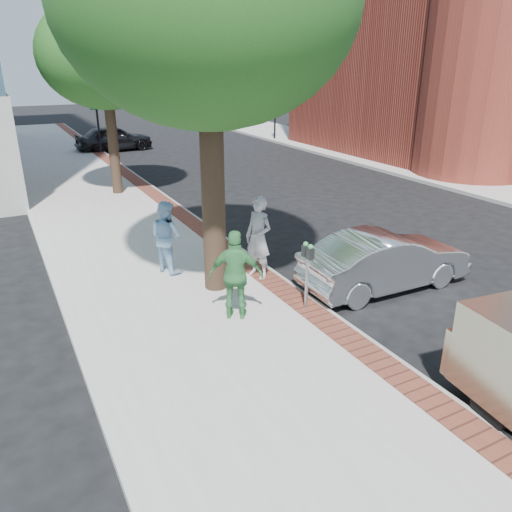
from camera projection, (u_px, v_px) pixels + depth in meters
ground at (279, 321)px, 10.48m from camera, size 120.00×120.00×0.00m
sidewalk at (117, 225)px, 16.39m from camera, size 5.00×60.00×0.15m
brick_strip at (180, 213)px, 17.31m from camera, size 0.60×60.00×0.01m
curb at (190, 214)px, 17.50m from camera, size 0.10×60.00×0.15m
sidewalk_far at (460, 176)px, 23.34m from camera, size 5.00×60.00×0.15m
church at (488, 19)px, 27.74m from camera, size 19.00×16.00×20.40m
signal_near at (97, 115)px, 28.16m from camera, size 0.70×0.15×3.80m
signal_far at (275, 106)px, 33.19m from camera, size 0.70×0.15×3.80m
tree_near at (207, 0)px, 9.53m from camera, size 6.00×6.00×8.51m
tree_far at (104, 55)px, 18.20m from camera, size 4.80×4.80×7.14m
parking_meter at (307, 262)px, 10.36m from camera, size 0.12×0.32×1.47m
person_gray at (259, 238)px, 11.93m from camera, size 0.71×0.85×2.01m
person_officer at (167, 237)px, 12.30m from camera, size 0.96×1.07×1.81m
person_green at (236, 275)px, 10.01m from camera, size 1.17×0.97×1.88m
sedan_silver at (385, 260)px, 11.81m from camera, size 4.22×1.55×1.38m
bg_car at (114, 138)px, 29.90m from camera, size 4.59×2.20×1.51m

